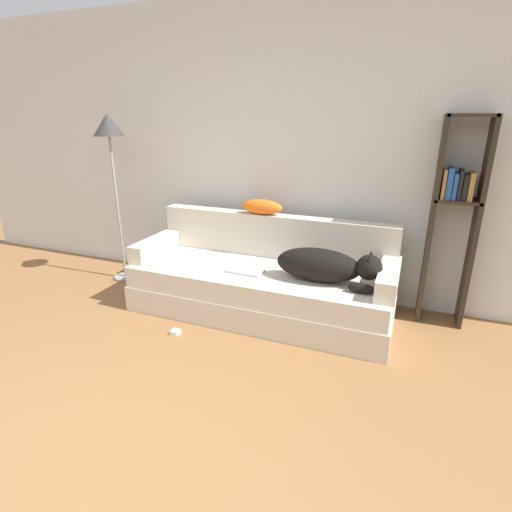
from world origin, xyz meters
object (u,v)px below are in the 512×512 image
object	(u,v)px
throw_pillow	(262,207)
floor_lamp	(110,141)
dog	(326,265)
laptop	(246,270)
couch	(260,291)
power_adapter	(175,332)
bookshelf	(455,212)

from	to	relation	value
throw_pillow	floor_lamp	bearing A→B (deg)	-174.34
dog	laptop	world-z (taller)	dog
couch	laptop	bearing A→B (deg)	-132.83
dog	power_adapter	size ratio (longest dim) A/B	12.65
dog	throw_pillow	distance (m)	0.88
laptop	power_adapter	bearing A→B (deg)	-125.97
throw_pillow	floor_lamp	distance (m)	1.64
bookshelf	power_adapter	bearing A→B (deg)	-151.62
laptop	power_adapter	xyz separation A→B (m)	(-0.41, -0.52, -0.41)
dog	throw_pillow	xyz separation A→B (m)	(-0.71, 0.42, 0.33)
throw_pillow	power_adapter	distance (m)	1.36
floor_lamp	laptop	bearing A→B (deg)	-10.58
couch	floor_lamp	distance (m)	2.08
laptop	dog	bearing A→B (deg)	4.45
bookshelf	power_adapter	distance (m)	2.45
dog	bookshelf	size ratio (longest dim) A/B	0.49
dog	floor_lamp	world-z (taller)	floor_lamp
couch	throw_pillow	size ratio (longest dim) A/B	5.88
laptop	throw_pillow	world-z (taller)	throw_pillow
couch	dog	bearing A→B (deg)	-6.87
couch	dog	distance (m)	0.69
couch	power_adapter	bearing A→B (deg)	-128.87
couch	bookshelf	size ratio (longest dim) A/B	1.35
laptop	power_adapter	world-z (taller)	laptop
bookshelf	power_adapter	size ratio (longest dim) A/B	25.67
laptop	bookshelf	xyz separation A→B (m)	(1.58, 0.55, 0.53)
couch	floor_lamp	world-z (taller)	floor_lamp
dog	laptop	size ratio (longest dim) A/B	2.67
couch	power_adapter	world-z (taller)	couch
bookshelf	dog	bearing A→B (deg)	-149.72
dog	power_adapter	distance (m)	1.33
dog	laptop	xyz separation A→B (m)	(-0.68, -0.03, -0.13)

